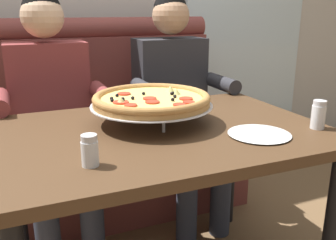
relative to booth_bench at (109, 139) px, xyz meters
The scene contains 9 objects.
booth_bench is the anchor object (origin of this frame).
dining_table 0.93m from the booth_bench, 90.00° to the right, with size 1.25×0.86×0.74m.
diner_left 0.53m from the booth_bench, 142.21° to the right, with size 0.54×0.64×1.27m.
diner_right 0.53m from the booth_bench, 37.79° to the right, with size 0.54×0.64×1.27m.
pizza 0.93m from the booth_bench, 90.69° to the right, with size 0.49×0.49×0.13m.
shaker_parmesan 1.25m from the booth_bench, 105.75° to the right, with size 0.05×0.05×0.10m.
shaker_pepper_flakes 1.31m from the booth_bench, 63.86° to the right, with size 0.05×0.05×0.11m.
plate_near_left 1.20m from the booth_bench, 74.90° to the right, with size 0.23×0.23×0.02m.
patio_chair 2.07m from the booth_bench, 41.54° to the left, with size 0.43×0.43×0.86m.
Camera 1 is at (-0.50, -1.25, 1.18)m, focal length 39.42 mm.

